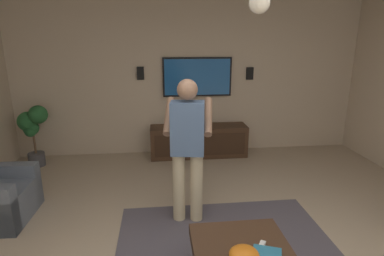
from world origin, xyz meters
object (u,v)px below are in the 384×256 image
tv (197,77)px  vase_round (194,121)px  potted_plant_tall (33,127)px  remote_white (261,247)px  wall_speaker_right (140,73)px  wall_speaker_left (250,73)px  bowl (244,255)px  media_console (199,141)px  book (267,254)px  person_standing (188,143)px

tv → vase_round: bearing=-18.1°
potted_plant_tall → remote_white: bearing=-137.2°
potted_plant_tall → wall_speaker_right: wall_speaker_right is taller
vase_round → wall_speaker_left: size_ratio=1.00×
potted_plant_tall → bowl: 4.16m
remote_white → tv: bearing=34.8°
media_console → wall_speaker_right: (0.25, 0.99, 1.19)m
book → remote_white: bearing=118.9°
media_console → potted_plant_tall: 2.77m
potted_plant_tall → vase_round: size_ratio=4.59×
person_standing → wall_speaker_right: bearing=23.7°
person_standing → remote_white: person_standing is taller
media_console → book: 3.29m
media_console → bowl: bearing=-1.5°
tv → potted_plant_tall: tv is taller
tv → potted_plant_tall: 2.86m
remote_white → book: (-0.10, -0.01, 0.01)m
vase_round → wall_speaker_right: 1.24m
tv → vase_round: tv is taller
book → vase_round: size_ratio=1.00×
media_console → person_standing: 2.18m
media_console → tv: 1.13m
bowl → wall_speaker_left: size_ratio=1.05×
remote_white → vase_round: vase_round is taller
vase_round → wall_speaker_right: (0.28, 0.90, 0.80)m
media_console → bowl: size_ratio=7.33×
media_console → wall_speaker_left: wall_speaker_left is taller
book → wall_speaker_left: bearing=97.8°
bowl → wall_speaker_left: bearing=-16.2°
media_console → potted_plant_tall: potted_plant_tall is taller
remote_white → bowl: bearing=159.6°
bowl → wall_speaker_left: (3.57, -1.04, 0.98)m
bowl → tv: bearing=-1.4°
potted_plant_tall → tv: bearing=-82.5°
tv → wall_speaker_left: size_ratio=5.53×
wall_speaker_left → vase_round: bearing=105.2°
vase_round → book: bearing=-176.6°
tv → bowl: tv is taller
media_console → tv: bearing=-180.0°
person_standing → vase_round: person_standing is taller
book → wall_speaker_left: 3.78m
vase_round → wall_speaker_left: 1.33m
media_console → remote_white: (-3.18, -0.09, 0.14)m
person_standing → potted_plant_tall: 3.05m
media_console → person_standing: person_standing is taller
tv → bowl: (-3.56, 0.09, -0.93)m
potted_plant_tall → wall_speaker_left: size_ratio=4.59×
remote_white → book: 0.10m
wall_speaker_left → tv: bearing=90.8°
remote_white → wall_speaker_left: (3.44, -0.86, 1.02)m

